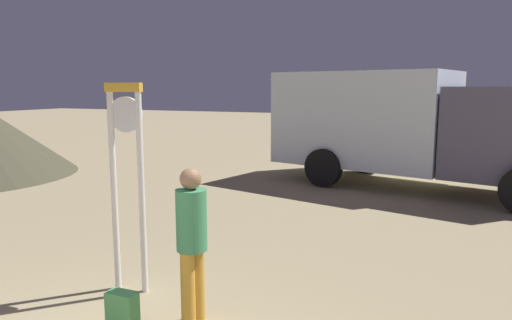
{
  "coord_description": "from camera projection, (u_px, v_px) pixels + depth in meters",
  "views": [
    {
      "loc": [
        2.5,
        -1.96,
        2.31
      ],
      "look_at": [
        -0.34,
        4.74,
        1.2
      ],
      "focal_mm": 33.05,
      "sensor_mm": 36.0,
      "label": 1
    }
  ],
  "objects": [
    {
      "name": "person_near_clock",
      "position": [
        192.0,
        238.0,
        4.55
      ],
      "size": [
        0.3,
        0.3,
        1.56
      ],
      "color": "gold",
      "rests_on": "ground_plane"
    },
    {
      "name": "box_truck_near",
      "position": [
        398.0,
        123.0,
        11.1
      ],
      "size": [
        6.61,
        3.85,
        2.7
      ],
      "color": "white",
      "rests_on": "ground_plane"
    },
    {
      "name": "standing_clock",
      "position": [
        127.0,
        168.0,
        5.25
      ],
      "size": [
        0.43,
        0.15,
        2.37
      ],
      "color": "white",
      "rests_on": "ground_plane"
    },
    {
      "name": "backpack",
      "position": [
        123.0,
        314.0,
        4.42
      ],
      "size": [
        0.29,
        0.2,
        0.43
      ],
      "color": "#4C9A55",
      "rests_on": "ground_plane"
    }
  ]
}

